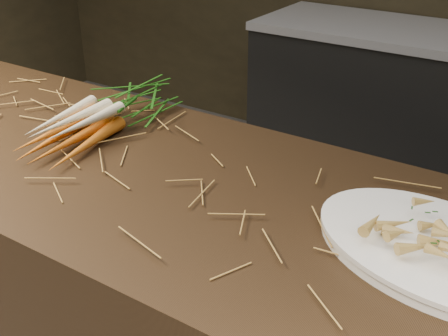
{
  "coord_description": "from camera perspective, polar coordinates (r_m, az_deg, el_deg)",
  "views": [
    {
      "loc": [
        0.85,
        -0.55,
        1.5
      ],
      "look_at": [
        0.29,
        0.31,
        0.96
      ],
      "focal_mm": 45.0,
      "sensor_mm": 36.0,
      "label": 1
    }
  ],
  "objects": [
    {
      "name": "back_counter",
      "position": [
        2.98,
        20.48,
        4.77
      ],
      "size": [
        1.82,
        0.62,
        0.84
      ],
      "color": "black",
      "rests_on": "ground"
    },
    {
      "name": "root_veg_bunch",
      "position": [
        1.52,
        -11.35,
        5.95
      ],
      "size": [
        0.21,
        0.54,
        0.1
      ],
      "rotation": [
        0.0,
        0.0,
        0.08
      ],
      "color": "orange",
      "rests_on": "main_counter"
    },
    {
      "name": "serving_platter",
      "position": [
        1.06,
        20.77,
        -7.94
      ],
      "size": [
        0.5,
        0.39,
        0.02
      ],
      "primitive_type": null,
      "rotation": [
        0.0,
        0.0,
        -0.23
      ],
      "color": "white",
      "rests_on": "main_counter"
    },
    {
      "name": "roasted_veg_heap",
      "position": [
        1.04,
        21.11,
        -6.29
      ],
      "size": [
        0.25,
        0.2,
        0.05
      ],
      "primitive_type": null,
      "rotation": [
        0.0,
        0.0,
        -0.23
      ],
      "color": "#A98040",
      "rests_on": "serving_platter"
    },
    {
      "name": "main_counter",
      "position": [
        1.59,
        -9.08,
        -13.81
      ],
      "size": [
        2.4,
        0.7,
        0.9
      ],
      "primitive_type": "cube",
      "color": "black",
      "rests_on": "ground"
    },
    {
      "name": "straw_bedding",
      "position": [
        1.34,
        -10.52,
        1.14
      ],
      "size": [
        1.4,
        0.6,
        0.02
      ],
      "primitive_type": null,
      "color": "#A97833",
      "rests_on": "main_counter"
    }
  ]
}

